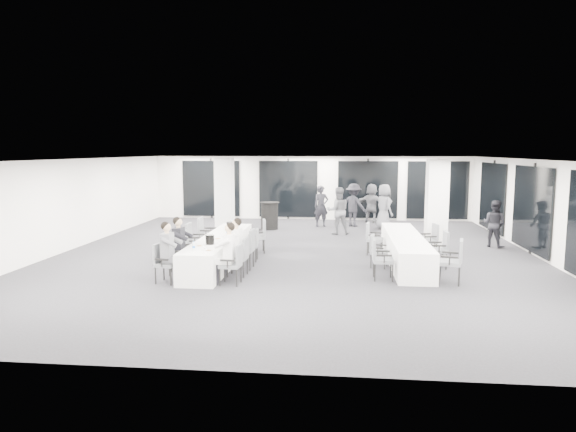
% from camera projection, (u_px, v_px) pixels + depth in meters
% --- Properties ---
extents(room, '(14.04, 16.04, 2.84)m').
position_uv_depth(room, '(326.00, 205.00, 15.87)').
color(room, black).
rests_on(room, ground).
extents(column_left, '(0.60, 0.60, 2.80)m').
position_uv_depth(column_left, '(225.00, 197.00, 18.30)').
color(column_left, silver).
rests_on(column_left, floor).
extents(column_right, '(0.60, 0.60, 2.80)m').
position_uv_depth(column_right, '(437.00, 206.00, 15.42)').
color(column_right, silver).
rests_on(column_right, floor).
extents(banquet_table_main, '(0.90, 5.00, 0.75)m').
position_uv_depth(banquet_table_main, '(219.00, 250.00, 13.86)').
color(banquet_table_main, silver).
rests_on(banquet_table_main, floor).
extents(banquet_table_side, '(0.90, 5.00, 0.75)m').
position_uv_depth(banquet_table_side, '(405.00, 249.00, 14.04)').
color(banquet_table_side, silver).
rests_on(banquet_table_side, floor).
extents(cocktail_table, '(0.76, 0.76, 1.06)m').
position_uv_depth(cocktail_table, '(269.00, 216.00, 19.98)').
color(cocktail_table, black).
rests_on(cocktail_table, floor).
extents(chair_main_left_near, '(0.53, 0.57, 0.92)m').
position_uv_depth(chair_main_left_near, '(164.00, 260.00, 11.92)').
color(chair_main_left_near, '#595C61').
rests_on(chair_main_left_near, floor).
extents(chair_main_left_second, '(0.56, 0.60, 0.95)m').
position_uv_depth(chair_main_left_second, '(175.00, 253.00, 12.73)').
color(chair_main_left_second, '#595C61').
rests_on(chair_main_left_second, floor).
extents(chair_main_left_mid, '(0.54, 0.58, 0.92)m').
position_uv_depth(chair_main_left_mid, '(188.00, 245.00, 13.78)').
color(chair_main_left_mid, '#595C61').
rests_on(chair_main_left_mid, floor).
extents(chair_main_left_fourth, '(0.54, 0.60, 1.04)m').
position_uv_depth(chair_main_left_fourth, '(194.00, 239.00, 14.41)').
color(chair_main_left_fourth, '#595C61').
rests_on(chair_main_left_fourth, floor).
extents(chair_main_left_far, '(0.53, 0.59, 1.03)m').
position_uv_depth(chair_main_left_far, '(205.00, 232.00, 15.63)').
color(chair_main_left_far, '#595C61').
rests_on(chair_main_left_far, floor).
extents(chair_main_right_near, '(0.50, 0.55, 0.94)m').
position_uv_depth(chair_main_right_near, '(234.00, 262.00, 11.74)').
color(chair_main_right_near, '#595C61').
rests_on(chair_main_right_near, floor).
extents(chair_main_right_second, '(0.51, 0.56, 0.95)m').
position_uv_depth(chair_main_right_second, '(241.00, 254.00, 12.54)').
color(chair_main_right_second, '#595C61').
rests_on(chair_main_right_second, floor).
extents(chair_main_right_mid, '(0.54, 0.60, 1.03)m').
position_uv_depth(chair_main_right_mid, '(247.00, 246.00, 13.31)').
color(chair_main_right_mid, '#595C61').
rests_on(chair_main_right_mid, floor).
extents(chair_main_right_fourth, '(0.48, 0.53, 0.90)m').
position_uv_depth(chair_main_right_fourth, '(253.00, 243.00, 14.26)').
color(chair_main_right_fourth, '#595C61').
rests_on(chair_main_right_fourth, floor).
extents(chair_main_right_far, '(0.60, 0.63, 1.00)m').
position_uv_depth(chair_main_right_far, '(260.00, 234.00, 15.43)').
color(chair_main_right_far, '#595C61').
rests_on(chair_main_right_far, floor).
extents(chair_side_left_near, '(0.50, 0.56, 0.98)m').
position_uv_depth(chair_side_left_near, '(380.00, 257.00, 12.20)').
color(chair_side_left_near, '#595C61').
rests_on(chair_side_left_near, floor).
extents(chair_side_left_mid, '(0.52, 0.55, 0.86)m').
position_uv_depth(chair_side_left_mid, '(376.00, 249.00, 13.50)').
color(chair_side_left_mid, '#595C61').
rests_on(chair_side_left_mid, floor).
extents(chair_side_left_far, '(0.54, 0.58, 0.94)m').
position_uv_depth(chair_side_left_far, '(372.00, 236.00, 15.15)').
color(chair_side_left_far, '#595C61').
rests_on(chair_side_left_far, floor).
extents(chair_side_right_near, '(0.63, 0.66, 1.04)m').
position_uv_depth(chair_side_right_near, '(454.00, 259.00, 11.80)').
color(chair_side_right_near, '#595C61').
rests_on(chair_side_right_near, floor).
extents(chair_side_right_mid, '(0.51, 0.56, 0.97)m').
position_uv_depth(chair_side_right_mid, '(440.00, 247.00, 13.41)').
color(chair_side_right_mid, '#595C61').
rests_on(chair_side_right_mid, floor).
extents(chair_side_right_far, '(0.55, 0.59, 0.95)m').
position_uv_depth(chair_side_right_far, '(430.00, 238.00, 14.86)').
color(chair_side_right_far, '#595C61').
rests_on(chair_side_right_far, floor).
extents(seated_guest_a, '(0.50, 0.38, 1.44)m').
position_uv_depth(seated_guest_a, '(170.00, 248.00, 11.86)').
color(seated_guest_a, '#595B61').
rests_on(seated_guest_a, floor).
extents(seated_guest_b, '(0.50, 0.38, 1.44)m').
position_uv_depth(seated_guest_b, '(181.00, 242.00, 12.70)').
color(seated_guest_b, black).
rests_on(seated_guest_b, floor).
extents(seated_guest_c, '(0.50, 0.38, 1.44)m').
position_uv_depth(seated_guest_c, '(227.00, 250.00, 11.73)').
color(seated_guest_c, white).
rests_on(seated_guest_c, floor).
extents(seated_guest_d, '(0.50, 0.38, 1.44)m').
position_uv_depth(seated_guest_d, '(234.00, 243.00, 12.52)').
color(seated_guest_d, white).
rests_on(seated_guest_d, floor).
extents(standing_guest_a, '(0.84, 0.77, 1.88)m').
position_uv_depth(standing_guest_a, '(321.00, 203.00, 20.62)').
color(standing_guest_a, black).
rests_on(standing_guest_a, floor).
extents(standing_guest_b, '(1.04, 0.75, 1.96)m').
position_uv_depth(standing_guest_b, '(338.00, 208.00, 18.73)').
color(standing_guest_b, '#595B61').
rests_on(standing_guest_b, floor).
extents(standing_guest_c, '(1.42, 1.22, 1.97)m').
position_uv_depth(standing_guest_c, '(354.00, 202.00, 20.65)').
color(standing_guest_c, black).
rests_on(standing_guest_c, floor).
extents(standing_guest_d, '(1.25, 1.35, 2.02)m').
position_uv_depth(standing_guest_d, '(440.00, 206.00, 18.90)').
color(standing_guest_d, white).
rests_on(standing_guest_d, floor).
extents(standing_guest_e, '(0.97, 1.12, 1.99)m').
position_uv_depth(standing_guest_e, '(384.00, 204.00, 19.95)').
color(standing_guest_e, '#595B61').
rests_on(standing_guest_e, floor).
extents(standing_guest_f, '(1.82, 1.48, 1.88)m').
position_uv_depth(standing_guest_f, '(372.00, 201.00, 21.75)').
color(standing_guest_f, '#595B61').
rests_on(standing_guest_f, floor).
extents(standing_guest_h, '(0.95, 0.92, 1.70)m').
position_uv_depth(standing_guest_h, '(495.00, 220.00, 16.27)').
color(standing_guest_h, black).
rests_on(standing_guest_h, floor).
extents(ice_bucket_near, '(0.22, 0.22, 0.24)m').
position_uv_depth(ice_bucket_near, '(210.00, 239.00, 12.70)').
color(ice_bucket_near, black).
rests_on(ice_bucket_near, banquet_table_main).
extents(ice_bucket_far, '(0.21, 0.21, 0.24)m').
position_uv_depth(ice_bucket_far, '(230.00, 226.00, 14.96)').
color(ice_bucket_far, black).
rests_on(ice_bucket_far, banquet_table_main).
extents(water_bottle_a, '(0.06, 0.06, 0.20)m').
position_uv_depth(water_bottle_a, '(194.00, 246.00, 11.95)').
color(water_bottle_a, silver).
rests_on(water_bottle_a, banquet_table_main).
extents(water_bottle_b, '(0.07, 0.07, 0.22)m').
position_uv_depth(water_bottle_b, '(227.00, 231.00, 14.08)').
color(water_bottle_b, silver).
rests_on(water_bottle_b, banquet_table_main).
extents(water_bottle_c, '(0.06, 0.06, 0.20)m').
position_uv_depth(water_bottle_c, '(232.00, 223.00, 15.83)').
color(water_bottle_c, silver).
rests_on(water_bottle_c, banquet_table_main).
extents(plate_a, '(0.20, 0.20, 0.03)m').
position_uv_depth(plate_a, '(200.00, 246.00, 12.46)').
color(plate_a, white).
rests_on(plate_a, banquet_table_main).
extents(plate_b, '(0.19, 0.19, 0.03)m').
position_uv_depth(plate_b, '(209.00, 250.00, 11.89)').
color(plate_b, white).
rests_on(plate_b, banquet_table_main).
extents(plate_c, '(0.19, 0.19, 0.03)m').
position_uv_depth(plate_c, '(218.00, 239.00, 13.47)').
color(plate_c, white).
rests_on(plate_c, banquet_table_main).
extents(wine_glass, '(0.07, 0.07, 0.18)m').
position_uv_depth(wine_glass, '(205.00, 248.00, 11.51)').
color(wine_glass, silver).
rests_on(wine_glass, banquet_table_main).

